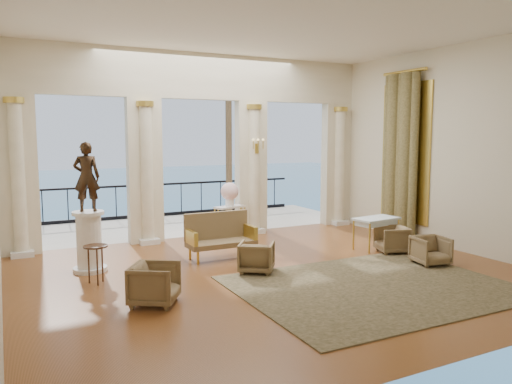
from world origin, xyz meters
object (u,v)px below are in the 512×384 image
settee (220,235)px  console_table (230,211)px  game_table (376,221)px  pedestal (89,243)px  statue (87,177)px  armchair_b (431,249)px  armchair_a (155,282)px  armchair_c (392,238)px  armchair_d (257,256)px  side_table (96,251)px

settee → console_table: size_ratio=1.63×
settee → game_table: (3.43, -0.88, 0.17)m
pedestal → console_table: bearing=25.5°
game_table → statue: 6.20m
armchair_b → console_table: 4.95m
armchair_a → game_table: game_table is taller
settee → armchair_c: bearing=-21.2°
game_table → console_table: 3.62m
armchair_a → armchair_d: armchair_a is taller
settee → pedestal: bearing=177.3°
game_table → pedestal: size_ratio=0.96×
armchair_b → statue: size_ratio=0.49×
pedestal → armchair_b: bearing=-23.1°
armchair_c → armchair_b: bearing=17.7°
pedestal → side_table: 0.85m
armchair_a → pedestal: pedestal is taller
armchair_a → statue: 2.81m
settee → console_table: (1.08, 1.87, 0.18)m
armchair_b → side_table: side_table is taller
armchair_d → settee: settee is taller
armchair_a → armchair_c: 5.56m
statue → side_table: size_ratio=1.92×
armchair_d → settee: size_ratio=0.45×
console_table → side_table: bearing=-161.9°
armchair_c → console_table: bearing=-124.0°
armchair_b → statue: 6.73m
armchair_d → game_table: size_ratio=0.58×
armchair_b → settee: settee is taller
armchair_d → pedestal: size_ratio=0.56×
armchair_c → statue: bearing=-84.4°
statue → armchair_b: bearing=173.8°
armchair_c → side_table: (-6.09, 0.61, 0.25)m
armchair_c → settee: settee is taller
side_table → console_table: bearing=35.2°
armchair_c → statue: 6.41m
settee → side_table: (-2.61, -0.73, 0.11)m
armchair_a → game_table: bearing=-43.8°
game_table → console_table: size_ratio=1.26×
settee → console_table: settee is taller
pedestal → statue: statue is taller
game_table → side_table: game_table is taller
armchair_d → pedestal: 3.13m
armchair_b → armchair_c: size_ratio=0.98×
statue → game_table: bearing=-172.5°
statue → console_table: size_ratio=1.47×
armchair_d → pedestal: pedestal is taller
armchair_a → armchair_b: size_ratio=1.10×
settee → armchair_b: bearing=-35.6°
pedestal → statue: 1.23m
settee → armchair_a: bearing=-132.2°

